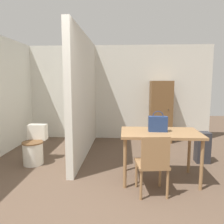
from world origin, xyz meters
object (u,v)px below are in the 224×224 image
wooden_cabinet (161,112)px  space_heater (202,147)px  dining_table (160,137)px  handbag (158,124)px  wooden_chair (153,162)px  toilet (34,148)px

wooden_cabinet → space_heater: 1.66m
wooden_cabinet → space_heater: (0.57, -1.48, -0.49)m
wooden_cabinet → space_heater: size_ratio=2.65×
dining_table → handbag: handbag is taller
wooden_chair → space_heater: 1.73m
toilet → wooden_cabinet: size_ratio=0.46×
wooden_chair → space_heater: bearing=42.9°
space_heater → wooden_chair: bearing=-130.4°
toilet → handbag: 2.38m
toilet → wooden_cabinet: 3.18m
wooden_chair → toilet: wooden_chair is taller
handbag → wooden_cabinet: bearing=79.8°
wooden_chair → space_heater: (1.12, 1.31, -0.17)m
handbag → dining_table: bearing=-15.9°
wooden_chair → dining_table: bearing=64.2°
handbag → wooden_cabinet: 2.32m
toilet → handbag: size_ratio=2.22×
dining_table → wooden_cabinet: 2.33m
toilet → wooden_cabinet: (2.64, 1.71, 0.48)m
dining_table → space_heater: 1.31m
dining_table → wooden_chair: bearing=-109.0°
space_heater → handbag: bearing=-140.7°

